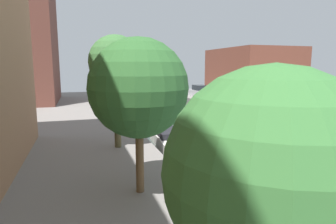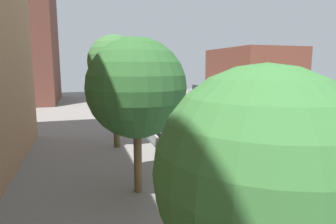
{
  "view_description": "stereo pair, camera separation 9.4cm",
  "coord_description": "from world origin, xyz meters",
  "px_view_note": "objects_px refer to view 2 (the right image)",
  "views": [
    {
      "loc": [
        -8.57,
        -16.26,
        5.04
      ],
      "look_at": [
        -0.65,
        9.21,
        0.8
      ],
      "focal_mm": 30.5,
      "sensor_mm": 36.0,
      "label": 1
    },
    {
      "loc": [
        -8.48,
        -16.29,
        5.04
      ],
      "look_at": [
        -0.65,
        9.21,
        0.8
      ],
      "focal_mm": 30.5,
      "sensor_mm": 36.0,
      "label": 2
    }
  ],
  "objects_px": {
    "parked_car": "(200,92)",
    "moored_boat_left_4": "(138,118)",
    "moored_boat_left_2": "(218,185)",
    "moored_boat_left_3": "(167,139)",
    "street_tree_1": "(137,88)",
    "street_tree_0": "(261,175)",
    "moored_boat_right_2": "(336,162)",
    "low_block_right": "(252,71)",
    "street_tree_2": "(115,63)"
  },
  "relations": [
    {
      "from": "parked_car",
      "to": "moored_boat_left_3",
      "type": "height_order",
      "value": "parked_car"
    },
    {
      "from": "moored_boat_left_2",
      "to": "moored_boat_left_4",
      "type": "distance_m",
      "value": 15.25
    },
    {
      "from": "moored_boat_right_2",
      "to": "moored_boat_left_2",
      "type": "bearing_deg",
      "value": -173.93
    },
    {
      "from": "low_block_right",
      "to": "street_tree_0",
      "type": "bearing_deg",
      "value": -123.23
    },
    {
      "from": "parked_car",
      "to": "moored_boat_left_4",
      "type": "height_order",
      "value": "parked_car"
    },
    {
      "from": "street_tree_1",
      "to": "moored_boat_left_3",
      "type": "height_order",
      "value": "street_tree_1"
    },
    {
      "from": "moored_boat_left_2",
      "to": "moored_boat_left_3",
      "type": "xyz_separation_m",
      "value": [
        0.05,
        7.25,
        0.08
      ]
    },
    {
      "from": "street_tree_0",
      "to": "parked_car",
      "type": "relative_size",
      "value": 0.95
    },
    {
      "from": "moored_boat_left_3",
      "to": "street_tree_0",
      "type": "bearing_deg",
      "value": -103.36
    },
    {
      "from": "moored_boat_left_2",
      "to": "low_block_right",
      "type": "bearing_deg",
      "value": 54.91
    },
    {
      "from": "moored_boat_right_2",
      "to": "street_tree_1",
      "type": "bearing_deg",
      "value": -170.34
    },
    {
      "from": "low_block_right",
      "to": "moored_boat_right_2",
      "type": "distance_m",
      "value": 33.35
    },
    {
      "from": "street_tree_0",
      "to": "moored_boat_left_2",
      "type": "relative_size",
      "value": 1.02
    },
    {
      "from": "moored_boat_left_2",
      "to": "moored_boat_right_2",
      "type": "distance_m",
      "value": 6.8
    },
    {
      "from": "moored_boat_left_3",
      "to": "moored_boat_left_4",
      "type": "distance_m",
      "value": 8.0
    },
    {
      "from": "street_tree_1",
      "to": "street_tree_2",
      "type": "height_order",
      "value": "street_tree_2"
    },
    {
      "from": "moored_boat_left_2",
      "to": "moored_boat_left_3",
      "type": "relative_size",
      "value": 0.86
    },
    {
      "from": "street_tree_2",
      "to": "moored_boat_left_4",
      "type": "distance_m",
      "value": 12.2
    },
    {
      "from": "street_tree_0",
      "to": "moored_boat_right_2",
      "type": "xyz_separation_m",
      "value": [
        10.21,
        8.19,
        -3.61
      ]
    },
    {
      "from": "moored_boat_left_2",
      "to": "street_tree_2",
      "type": "bearing_deg",
      "value": 127.55
    },
    {
      "from": "street_tree_0",
      "to": "moored_boat_right_2",
      "type": "height_order",
      "value": "street_tree_0"
    },
    {
      "from": "parked_car",
      "to": "moored_boat_left_3",
      "type": "xyz_separation_m",
      "value": [
        -10.53,
        -19.2,
        -1.21
      ]
    },
    {
      "from": "moored_boat_left_2",
      "to": "moored_boat_left_3",
      "type": "distance_m",
      "value": 7.25
    },
    {
      "from": "street_tree_1",
      "to": "moored_boat_left_4",
      "type": "relative_size",
      "value": 1.29
    },
    {
      "from": "street_tree_1",
      "to": "parked_car",
      "type": "xyz_separation_m",
      "value": [
        14.02,
        27.47,
        -2.72
      ]
    },
    {
      "from": "street_tree_0",
      "to": "moored_boat_right_2",
      "type": "relative_size",
      "value": 1.23
    },
    {
      "from": "moored_boat_left_4",
      "to": "street_tree_0",
      "type": "bearing_deg",
      "value": -98.03
    },
    {
      "from": "parked_car",
      "to": "moored_boat_left_3",
      "type": "bearing_deg",
      "value": -118.74
    },
    {
      "from": "low_block_right",
      "to": "street_tree_0",
      "type": "xyz_separation_m",
      "value": [
        -24.82,
        -37.89,
        -0.45
      ]
    },
    {
      "from": "moored_boat_left_3",
      "to": "moored_boat_right_2",
      "type": "height_order",
      "value": "moored_boat_left_3"
    },
    {
      "from": "parked_car",
      "to": "moored_boat_left_2",
      "type": "distance_m",
      "value": 28.51
    },
    {
      "from": "street_tree_2",
      "to": "moored_boat_left_4",
      "type": "xyz_separation_m",
      "value": [
        3.21,
        10.76,
        -4.77
      ]
    },
    {
      "from": "parked_car",
      "to": "moored_boat_left_4",
      "type": "relative_size",
      "value": 1.12
    },
    {
      "from": "street_tree_0",
      "to": "parked_car",
      "type": "xyz_separation_m",
      "value": [
        14.02,
        33.91,
        -2.33
      ]
    },
    {
      "from": "street_tree_0",
      "to": "street_tree_2",
      "type": "xyz_separation_m",
      "value": [
        0.0,
        11.95,
        1.23
      ]
    },
    {
      "from": "street_tree_1",
      "to": "moored_boat_left_2",
      "type": "bearing_deg",
      "value": 16.45
    },
    {
      "from": "street_tree_1",
      "to": "moored_boat_left_2",
      "type": "xyz_separation_m",
      "value": [
        3.45,
        1.02,
        -4.0
      ]
    },
    {
      "from": "moored_boat_left_2",
      "to": "moored_boat_left_4",
      "type": "xyz_separation_m",
      "value": [
        -0.24,
        15.25,
        0.07
      ]
    },
    {
      "from": "street_tree_0",
      "to": "parked_car",
      "type": "bearing_deg",
      "value": 67.53
    },
    {
      "from": "street_tree_1",
      "to": "moored_boat_left_2",
      "type": "height_order",
      "value": "street_tree_1"
    },
    {
      "from": "street_tree_2",
      "to": "moored_boat_right_2",
      "type": "bearing_deg",
      "value": -20.24
    },
    {
      "from": "moored_boat_left_4",
      "to": "moored_boat_right_2",
      "type": "distance_m",
      "value": 16.13
    },
    {
      "from": "low_block_right",
      "to": "street_tree_2",
      "type": "distance_m",
      "value": 35.91
    },
    {
      "from": "moored_boat_left_3",
      "to": "moored_boat_left_2",
      "type": "bearing_deg",
      "value": -90.37
    },
    {
      "from": "low_block_right",
      "to": "moored_boat_left_2",
      "type": "bearing_deg",
      "value": -125.09
    },
    {
      "from": "low_block_right",
      "to": "street_tree_0",
      "type": "distance_m",
      "value": 45.3
    },
    {
      "from": "low_block_right",
      "to": "street_tree_1",
      "type": "relative_size",
      "value": 2.84
    },
    {
      "from": "street_tree_0",
      "to": "moored_boat_left_2",
      "type": "xyz_separation_m",
      "value": [
        3.45,
        7.47,
        -3.61
      ]
    },
    {
      "from": "street_tree_2",
      "to": "moored_boat_left_2",
      "type": "relative_size",
      "value": 1.4
    },
    {
      "from": "moored_boat_left_4",
      "to": "moored_boat_right_2",
      "type": "xyz_separation_m",
      "value": [
        7.01,
        -14.53,
        -0.07
      ]
    }
  ]
}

